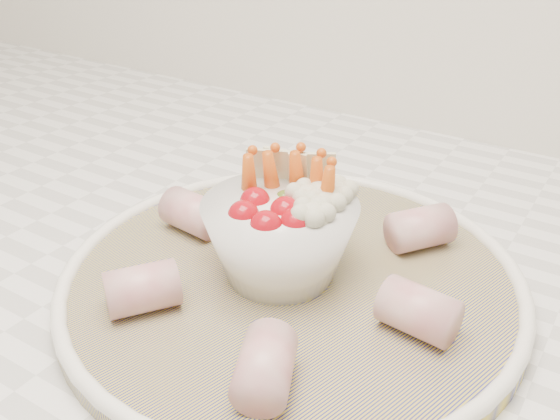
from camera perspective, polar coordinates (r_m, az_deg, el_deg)
The scene contains 3 objects.
serving_platter at distance 0.50m, azimuth 1.07°, elevation -6.30°, with size 0.45×0.45×0.02m.
veggie_bowl at distance 0.48m, azimuth 0.26°, elevation -2.03°, with size 0.12×0.12×0.10m.
cured_meat_rolls at distance 0.49m, azimuth 1.09°, elevation -4.23°, with size 0.27×0.29×0.03m.
Camera 1 is at (0.36, 1.02, 1.22)m, focal length 40.00 mm.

